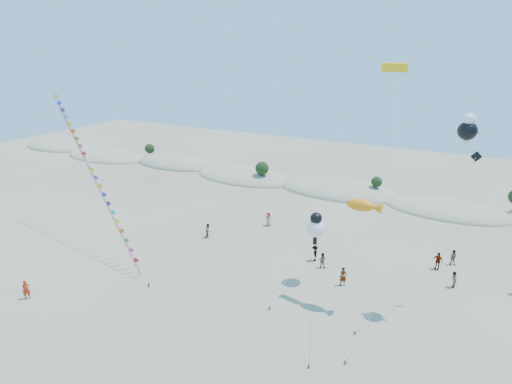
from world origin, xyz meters
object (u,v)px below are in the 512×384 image
Objects in this scene: fish_kite at (364,206)px; flyer_foreground at (26,290)px; kite_train at (93,172)px; parafoil_kite at (395,75)px.

flyer_foreground is (-25.95, -12.92, -8.17)m from fish_kite.
fish_kite is at bearing 3.31° from kite_train.
kite_train is at bearing -171.32° from parafoil_kite.
flyer_foreground is (2.87, -11.25, -7.60)m from kite_train.
fish_kite is at bearing -106.35° from parafoil_kite.
kite_train is 2.07× the size of fish_kite.
kite_train reaches higher than flyer_foreground.
fish_kite is (28.83, 1.67, 0.57)m from kite_train.
fish_kite is 0.50× the size of parafoil_kite.
flyer_foreground is (-26.79, -15.78, -18.27)m from parafoil_kite.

